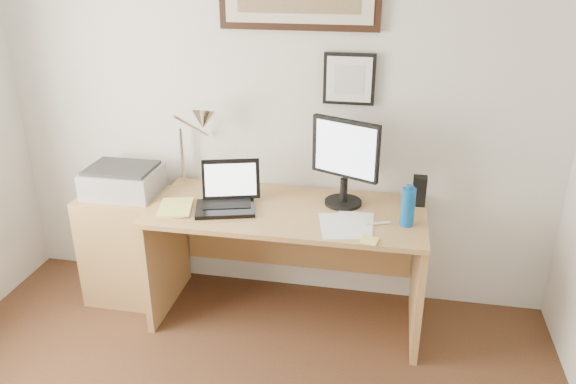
% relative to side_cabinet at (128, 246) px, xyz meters
% --- Properties ---
extents(wall_back, '(3.50, 0.02, 2.50)m').
position_rel_side_cabinet_xyz_m(wall_back, '(0.92, 0.32, 0.89)').
color(wall_back, silver).
rests_on(wall_back, ground).
extents(side_cabinet, '(0.50, 0.40, 0.73)m').
position_rel_side_cabinet_xyz_m(side_cabinet, '(0.00, 0.00, 0.00)').
color(side_cabinet, '#A87B46').
rests_on(side_cabinet, floor).
extents(water_bottle, '(0.08, 0.08, 0.22)m').
position_rel_side_cabinet_xyz_m(water_bottle, '(1.75, -0.13, 0.49)').
color(water_bottle, '#0C509C').
rests_on(water_bottle, desk).
extents(bottle_cap, '(0.04, 0.04, 0.02)m').
position_rel_side_cabinet_xyz_m(bottle_cap, '(1.75, -0.13, 0.61)').
color(bottle_cap, '#0C509C').
rests_on(bottle_cap, water_bottle).
extents(speaker, '(0.08, 0.07, 0.18)m').
position_rel_side_cabinet_xyz_m(speaker, '(1.82, 0.16, 0.47)').
color(speaker, black).
rests_on(speaker, desk).
extents(paper_sheet_a, '(0.28, 0.36, 0.00)m').
position_rel_side_cabinet_xyz_m(paper_sheet_a, '(1.40, -0.21, 0.39)').
color(paper_sheet_a, white).
rests_on(paper_sheet_a, desk).
extents(paper_sheet_b, '(0.21, 0.29, 0.00)m').
position_rel_side_cabinet_xyz_m(paper_sheet_b, '(1.47, -0.16, 0.39)').
color(paper_sheet_b, white).
rests_on(paper_sheet_b, desk).
extents(sticky_pad, '(0.10, 0.10, 0.01)m').
position_rel_side_cabinet_xyz_m(sticky_pad, '(1.56, -0.36, 0.39)').
color(sticky_pad, '#EDE770').
rests_on(sticky_pad, desk).
extents(marker_pen, '(0.14, 0.06, 0.02)m').
position_rel_side_cabinet_xyz_m(marker_pen, '(1.60, -0.16, 0.39)').
color(marker_pen, white).
rests_on(marker_pen, desk).
extents(book, '(0.24, 0.29, 0.02)m').
position_rel_side_cabinet_xyz_m(book, '(0.34, -0.20, 0.39)').
color(book, '#F1F071').
rests_on(book, desk).
extents(desk, '(1.60, 0.70, 0.75)m').
position_rel_side_cabinet_xyz_m(desk, '(1.07, 0.04, 0.15)').
color(desk, '#A87B46').
rests_on(desk, floor).
extents(laptop, '(0.39, 0.38, 0.26)m').
position_rel_side_cabinet_xyz_m(laptop, '(0.72, -0.08, 0.44)').
color(laptop, black).
rests_on(laptop, desk).
extents(lcd_monitor, '(0.40, 0.22, 0.52)m').
position_rel_side_cabinet_xyz_m(lcd_monitor, '(1.38, 0.07, 0.68)').
color(lcd_monitor, black).
rests_on(lcd_monitor, desk).
extents(printer, '(0.44, 0.34, 0.18)m').
position_rel_side_cabinet_xyz_m(printer, '(0.01, 0.03, 0.45)').
color(printer, '#A1A1A3').
rests_on(printer, side_cabinet).
extents(desk_lamp, '(0.29, 0.27, 0.53)m').
position_rel_side_cabinet_xyz_m(desk_lamp, '(0.51, 0.13, 0.82)').
color(desk_lamp, silver).
rests_on(desk_lamp, desk).
extents(picture_small, '(0.30, 0.03, 0.30)m').
position_rel_side_cabinet_xyz_m(picture_small, '(1.37, 0.29, 1.09)').
color(picture_small, black).
rests_on(picture_small, wall_back).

